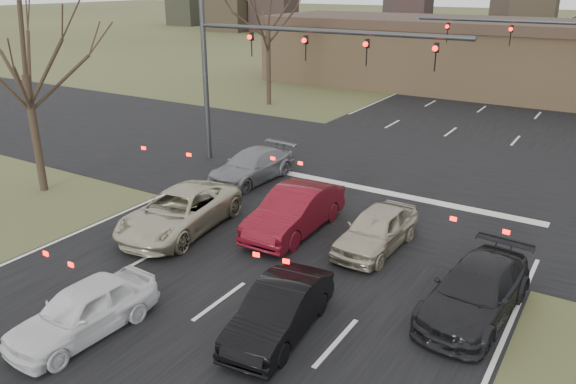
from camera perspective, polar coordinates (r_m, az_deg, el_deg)
name	(u,v)px	position (r m, az deg, el deg)	size (l,w,h in m)	color
ground	(137,363)	(13.65, -15.08, -16.39)	(360.00, 360.00, 0.00)	#404424
road_main	(549,60)	(68.11, 24.99, 12.07)	(14.00, 300.00, 0.02)	black
road_cross	(390,176)	(24.99, 10.33, 1.57)	(200.00, 14.00, 0.02)	black
building	(538,59)	(45.88, 24.05, 12.24)	(42.40, 10.40, 5.30)	olive
mast_arm_near	(264,56)	(24.47, -2.46, 13.67)	(12.12, 0.24, 8.00)	#383A3D
tree_left_near	(17,24)	(23.87, -25.82, 15.15)	(5.10, 5.10, 8.50)	black
car_silver_suv	(180,211)	(19.44, -10.96, -1.93)	(2.36, 5.11, 1.42)	#B8B395
car_white_sedan	(83,310)	(14.62, -20.08, -11.21)	(1.53, 3.81, 1.30)	white
car_black_hatch	(280,310)	(13.79, -0.87, -11.93)	(1.35, 3.87, 1.28)	black
car_charcoal_sedan	(476,291)	(15.26, 18.53, -9.52)	(1.86, 4.58, 1.33)	black
car_grey_ahead	(252,166)	(23.97, -3.69, 2.66)	(1.83, 4.51, 1.31)	gray
car_red_ahead	(295,211)	(18.98, 0.68, -1.93)	(1.62, 4.63, 1.53)	#5F0D18
car_silver_ahead	(376,229)	(18.04, 8.97, -3.77)	(1.59, 3.95, 1.35)	#B4AC92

